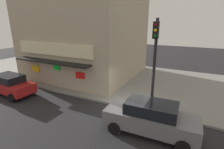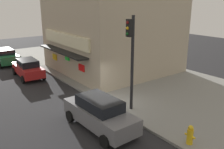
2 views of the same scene
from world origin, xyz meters
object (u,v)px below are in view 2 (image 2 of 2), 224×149
Objects in this scene: potted_plant_by_doorway at (70,61)px; parked_car_green at (5,56)px; parked_car_grey at (100,113)px; fire_hydrant at (190,135)px; parked_car_red at (28,68)px; trash_can at (76,68)px; traffic_light at (131,52)px.

parked_car_green is (-4.84, -4.95, 0.25)m from potted_plant_by_doorway.
fire_hydrant is at bearing 31.44° from parked_car_grey.
parked_car_red is (-14.82, -2.34, 0.22)m from fire_hydrant.
trash_can is at bearing 158.30° from parked_car_grey.
parked_car_green reaches higher than fire_hydrant.
parked_car_red reaches higher than trash_can.
potted_plant_by_doorway is (-2.71, 0.89, 0.03)m from trash_can.
potted_plant_by_doorway reaches higher than trash_can.
potted_plant_by_doorway is at bearing 171.90° from fire_hydrant.
potted_plant_by_doorway is at bearing 170.00° from traffic_light.
potted_plant_by_doorway is at bearing 159.09° from parked_car_grey.
parked_car_green reaches higher than trash_can.
potted_plant_by_doorway is at bearing 45.64° from parked_car_green.
parked_car_red is at bearing 179.98° from parked_car_grey.
fire_hydrant is 13.29m from trash_can.
fire_hydrant is 1.09× the size of potted_plant_by_doorway.
traffic_light is 6.49× the size of potted_plant_by_doorway.
trash_can is 8.58m from parked_car_green.
parked_car_grey is (16.92, 0.33, 0.04)m from parked_car_green.
parked_car_green is at bearing -178.87° from parked_car_grey.
trash_can is 0.18× the size of parked_car_green.
fire_hydrant is 20.94m from parked_car_green.
trash_can is (-13.22, 1.38, -0.04)m from fire_hydrant.
fire_hydrant is (4.45, -0.24, -3.07)m from traffic_light.
parked_car_grey is at bearing -76.92° from traffic_light.
fire_hydrant is 0.21× the size of parked_car_green.
traffic_light is 1.19× the size of parked_car_grey.
traffic_light is 16.82m from parked_car_green.
trash_can is 0.95× the size of potted_plant_by_doorway.
trash_can is 0.19× the size of parked_car_red.
traffic_light is 3.86m from parked_car_grey.
parked_car_red is (-10.37, -2.59, -2.85)m from traffic_light.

